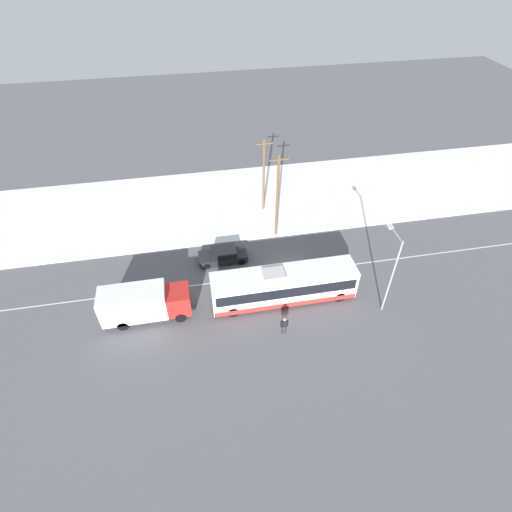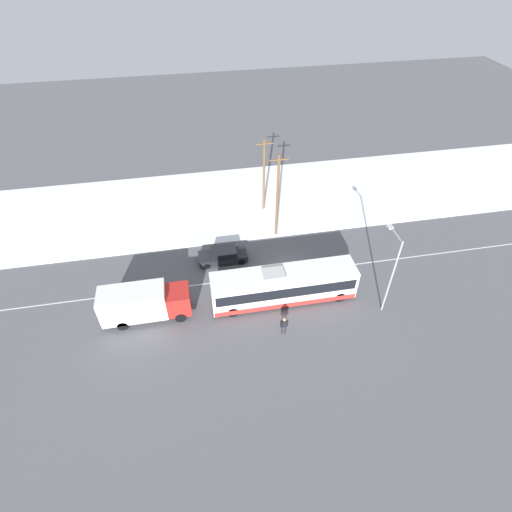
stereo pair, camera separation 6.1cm
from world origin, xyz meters
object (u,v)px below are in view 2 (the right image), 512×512
box_truck (143,303)px  pedestrian_at_stop (284,324)px  sedan_car (223,255)px  city_bus (284,286)px  streetlamp (392,265)px  utility_pole_roadside (277,196)px  utility_pole_snowlot (264,175)px

box_truck → pedestrian_at_stop: 11.44m
box_truck → sedan_car: 9.16m
city_bus → streetlamp: 8.84m
sedan_car → utility_pole_roadside: utility_pole_roadside is taller
city_bus → box_truck: (-11.59, 0.11, 0.10)m
box_truck → utility_pole_roadside: size_ratio=0.78×
pedestrian_at_stop → utility_pole_roadside: bearing=80.2°
sedan_car → utility_pole_roadside: size_ratio=0.50×
pedestrian_at_stop → city_bus: bearing=77.6°
box_truck → streetlamp: size_ratio=0.95×
city_bus → utility_pole_snowlot: (0.98, 13.55, 2.78)m
box_truck → streetlamp: bearing=-6.9°
pedestrian_at_stop → streetlamp: (8.76, 1.36, 3.59)m
utility_pole_snowlot → sedan_car: bearing=-125.1°
city_bus → pedestrian_at_stop: bearing=-102.4°
utility_pole_roadside → streetlamp: bearing=-59.1°
pedestrian_at_stop → streetlamp: streetlamp is taller
pedestrian_at_stop → sedan_car: bearing=111.3°
city_bus → streetlamp: streetlamp is taller
sedan_car → box_truck: bearing=38.6°
sedan_car → pedestrian_at_stop: size_ratio=2.54×
streetlamp → utility_pole_snowlot: utility_pole_snowlot is taller
pedestrian_at_stop → streetlamp: 9.57m
sedan_car → streetlamp: streetlamp is taller
utility_pole_roadside → utility_pole_snowlot: 4.78m
box_truck → utility_pole_roadside: bearing=33.9°
box_truck → pedestrian_at_stop: size_ratio=3.96×
box_truck → utility_pole_roadside: utility_pole_roadside is taller
sedan_car → utility_pole_snowlot: (5.46, 7.76, 3.63)m
box_truck → utility_pole_snowlot: size_ratio=0.85×
box_truck → utility_pole_snowlot: utility_pole_snowlot is taller
utility_pole_snowlot → streetlamp: bearing=-66.2°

